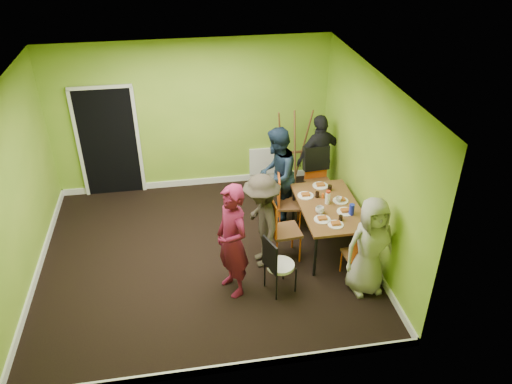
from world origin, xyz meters
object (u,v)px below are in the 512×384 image
Objects in this scene: chair_bentwood at (277,263)px; orange_bottle at (323,196)px; person_back_end at (319,157)px; chair_back_end at (317,165)px; thermos at (328,198)px; chair_left_far at (285,199)px; chair_front_end at (359,253)px; person_standing at (232,241)px; chair_left_near at (280,226)px; person_front_end at (370,247)px; person_left_far at (277,176)px; easel at (293,151)px; person_left_near at (262,221)px; blue_bottle at (352,210)px; dining_table at (329,209)px.

chair_bentwood is 10.94× the size of orange_bottle.
person_back_end is at bearing 131.93° from chair_bentwood.
chair_back_end is 5.65× the size of thermos.
chair_left_far is 0.99m from chair_back_end.
person_back_end is at bearing 83.63° from chair_front_end.
person_standing is at bearing 172.17° from chair_front_end.
chair_left_near reaches higher than chair_left_far.
person_front_end is at bearing 87.60° from chair_back_end.
person_standing reaches higher than person_left_far.
person_back_end is (0.27, 1.42, -0.04)m from thermos.
orange_bottle is at bearing -86.12° from easel.
chair_back_end reaches higher than chair_bentwood.
chair_left_near is 0.88m from thermos.
chair_back_end is at bearing 141.87° from chair_left_near.
chair_front_end is 0.52× the size of person_left_far.
chair_bentwood is at bearing 41.94° from person_back_end.
orange_bottle is (0.52, -0.39, 0.25)m from chair_left_far.
easel is at bearing 94.38° from thermos.
chair_bentwood is at bearing 167.51° from person_front_end.
chair_back_end is 0.73× the size of person_left_near.
blue_bottle is at bearing 69.40° from person_back_end.
person_left_far reaches higher than chair_left_far.
person_standing reaches higher than easel.
person_left_near is at bearing -23.05° from chair_left_far.
person_left_near is 1.01× the size of person_front_end.
chair_bentwood is at bearing -19.95° from chair_left_near.
easel is at bearing 92.40° from chair_front_end.
person_left_near is (-1.29, 0.63, 0.27)m from chair_front_end.
chair_left_far is 0.57× the size of person_left_far.
person_standing reaches higher than orange_bottle.
person_left_far reaches higher than person_back_end.
person_front_end is (1.26, -0.16, 0.24)m from chair_bentwood.
person_standing is (-1.45, -2.61, 0.05)m from easel.
dining_table is at bearing 130.58° from blue_bottle.
person_back_end is 1.08× the size of person_front_end.
chair_left_far is 0.42m from person_left_far.
dining_table is 1.65× the size of chair_bentwood.
person_left_near is at bearing -114.67° from easel.
person_front_end is (0.90, -1.98, -0.09)m from person_left_far.
chair_front_end is at bearing 48.86° from person_left_far.
chair_back_end reaches higher than chair_left_near.
chair_bentwood is 5.14× the size of blue_bottle.
blue_bottle is (1.06, -0.10, 0.25)m from chair_left_near.
chair_bentwood is at bearing -137.80° from dining_table.
chair_left_near is at bearing -167.08° from dining_table.
chair_front_end is 1.20m from chair_bentwood.
easel is at bearing 127.04° from person_standing.
chair_left_near is 0.65× the size of easel.
chair_back_end is at bearing 93.60° from blue_bottle.
person_left_far is 1.24m from person_left_near.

